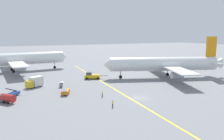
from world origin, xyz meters
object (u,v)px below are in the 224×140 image
object	(u,v)px
airliner_being_pushed	(164,64)
gse_stair_truck_yellow	(65,91)
gse_baggage_cart_near_cluster	(63,84)
gse_catering_truck_tall	(35,82)
pushback_tug	(92,76)
ground_crew_ramp_agent_by_cones	(102,94)
gse_belt_loader_portside	(13,93)
airliner_at_gate_left	(18,59)
gse_fuel_bowser_stubby	(7,98)
ground_crew_wing_walker_right	(113,103)

from	to	relation	value
airliner_being_pushed	gse_stair_truck_yellow	xyz separation A→B (m)	(-43.32, -7.68, -4.58)
gse_baggage_cart_near_cluster	gse_stair_truck_yellow	xyz separation A→B (m)	(-1.73, -9.81, 0.16)
airliner_being_pushed	gse_catering_truck_tall	world-z (taller)	airliner_being_pushed
pushback_tug	gse_stair_truck_yellow	size ratio (longest dim) A/B	1.85
gse_baggage_cart_near_cluster	ground_crew_ramp_agent_by_cones	size ratio (longest dim) A/B	1.73
gse_belt_loader_portside	gse_stair_truck_yellow	distance (m)	14.95
airliner_being_pushed	pushback_tug	bearing A→B (deg)	159.21
airliner_at_gate_left	ground_crew_ramp_agent_by_cones	distance (m)	61.87
airliner_at_gate_left	gse_fuel_bowser_stubby	bearing A→B (deg)	-97.07
gse_catering_truck_tall	ground_crew_ramp_agent_by_cones	distance (m)	26.30
pushback_tug	gse_stair_truck_yellow	world-z (taller)	gse_stair_truck_yellow
gse_catering_truck_tall	ground_crew_ramp_agent_by_cones	world-z (taller)	gse_catering_truck_tall
airliner_at_gate_left	gse_baggage_cart_near_cluster	xyz separation A→B (m)	(11.18, -41.79, -4.98)
gse_stair_truck_yellow	ground_crew_ramp_agent_by_cones	bearing A→B (deg)	-39.52
airliner_at_gate_left	pushback_tug	distance (m)	41.93
airliner_at_gate_left	airliner_being_pushed	xyz separation A→B (m)	(52.77, -43.92, -0.23)
gse_fuel_bowser_stubby	gse_stair_truck_yellow	bearing A→B (deg)	5.59
gse_catering_truck_tall	gse_fuel_bowser_stubby	bearing A→B (deg)	-120.66
gse_fuel_bowser_stubby	gse_baggage_cart_near_cluster	bearing A→B (deg)	32.63
gse_baggage_cart_near_cluster	gse_stair_truck_yellow	bearing A→B (deg)	-100.01
gse_fuel_bowser_stubby	gse_catering_truck_tall	bearing A→B (deg)	59.34
pushback_tug	gse_belt_loader_portside	world-z (taller)	gse_belt_loader_portside
airliner_being_pushed	ground_crew_wing_walker_right	xyz separation A→B (m)	(-35.92, -24.63, -4.71)
gse_baggage_cart_near_cluster	ground_crew_ramp_agent_by_cones	bearing A→B (deg)	-67.42
gse_baggage_cart_near_cluster	gse_stair_truck_yellow	size ratio (longest dim) A/B	0.62
airliner_at_gate_left	ground_crew_wing_walker_right	world-z (taller)	airliner_at_gate_left
gse_stair_truck_yellow	gse_catering_truck_tall	xyz separation A→B (m)	(-7.01, 13.67, 0.73)
gse_belt_loader_portside	gse_fuel_bowser_stubby	world-z (taller)	gse_belt_loader_portside
pushback_tug	gse_catering_truck_tall	size ratio (longest dim) A/B	1.46
airliner_at_gate_left	gse_belt_loader_portside	bearing A→B (deg)	-95.79
gse_baggage_cart_near_cluster	ground_crew_wing_walker_right	size ratio (longest dim) A/B	1.78
gse_stair_truck_yellow	gse_fuel_bowser_stubby	bearing A→B (deg)	-174.41
gse_baggage_cart_near_cluster	ground_crew_ramp_agent_by_cones	world-z (taller)	ground_crew_ramp_agent_by_cones
airliner_being_pushed	gse_catering_truck_tall	xyz separation A→B (m)	(-50.33, 6.00, -3.85)
gse_belt_loader_portside	gse_fuel_bowser_stubby	distance (m)	6.49
gse_belt_loader_portside	ground_crew_ramp_agent_by_cones	world-z (taller)	gse_belt_loader_portside
gse_fuel_bowser_stubby	ground_crew_ramp_agent_by_cones	bearing A→B (deg)	-12.96
gse_stair_truck_yellow	airliner_being_pushed	bearing A→B (deg)	10.05
pushback_tug	gse_belt_loader_portside	size ratio (longest dim) A/B	1.98
gse_fuel_bowser_stubby	gse_belt_loader_portside	bearing A→B (deg)	73.52
gse_catering_truck_tall	gse_belt_loader_portside	bearing A→B (deg)	-128.55
airliner_being_pushed	gse_belt_loader_portside	distance (m)	57.81
airliner_at_gate_left	gse_belt_loader_portside	distance (m)	47.47
airliner_at_gate_left	gse_fuel_bowser_stubby	world-z (taller)	airliner_at_gate_left
gse_belt_loader_portside	airliner_at_gate_left	bearing A→B (deg)	84.21
gse_fuel_bowser_stubby	ground_crew_ramp_agent_by_cones	xyz separation A→B (m)	(24.89, -5.73, -0.41)
pushback_tug	gse_catering_truck_tall	bearing A→B (deg)	-168.57
gse_fuel_bowser_stubby	ground_crew_ramp_agent_by_cones	world-z (taller)	gse_fuel_bowser_stubby
pushback_tug	airliner_at_gate_left	bearing A→B (deg)	126.81
gse_stair_truck_yellow	gse_catering_truck_tall	bearing A→B (deg)	117.14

